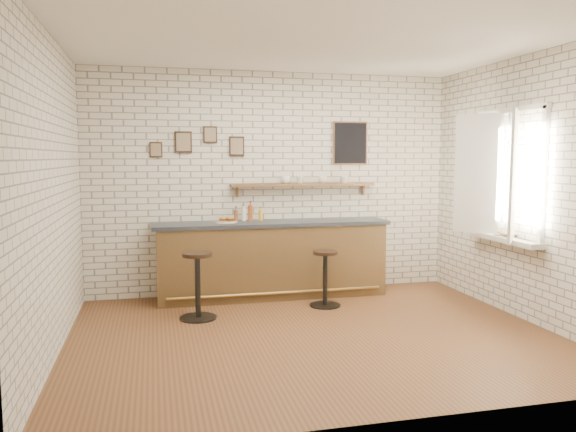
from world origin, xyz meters
The scene contains 21 objects.
ground centered at (0.00, 0.00, 0.00)m, with size 5.00×5.00×0.00m, color brown.
bar_counter centered at (-0.08, 1.70, 0.51)m, with size 3.10×0.65×1.01m.
sandwich_plate centered at (-0.68, 1.72, 1.02)m, with size 0.28×0.28×0.01m, color white.
ciabatta_sandwich centered at (-0.67, 1.72, 1.06)m, with size 0.22×0.15×0.07m.
potato_chips centered at (-0.71, 1.72, 1.02)m, with size 0.26×0.19×0.00m.
bitters_bottle_brown centered at (-0.53, 1.86, 1.09)m, with size 0.06×0.06×0.19m.
bitters_bottle_white centered at (-0.43, 1.86, 1.10)m, with size 0.06×0.06×0.22m.
bitters_bottle_amber centered at (-0.34, 1.86, 1.12)m, with size 0.06×0.06×0.26m.
condiment_bottle_yellow centered at (-0.20, 1.86, 1.09)m, with size 0.06×0.06×0.18m.
bar_stool_left centered at (-1.13, 0.88, 0.41)m, with size 0.43×0.43×0.77m.
bar_stool_right centered at (0.46, 1.07, 0.37)m, with size 0.39×0.39×0.70m.
wall_shelf centered at (0.40, 1.90, 1.48)m, with size 2.00×0.18×0.18m.
shelf_cup_a centered at (0.15, 1.90, 1.55)m, with size 0.13×0.13×0.10m, color white.
shelf_cup_b centered at (0.36, 1.90, 1.55)m, with size 0.11×0.11×0.10m, color white.
shelf_cup_c centered at (0.68, 1.90, 1.55)m, with size 0.12×0.12×0.09m, color white.
shelf_cup_d centered at (0.99, 1.90, 1.55)m, with size 0.10×0.10×0.09m, color white.
back_wall_decor centered at (0.23, 1.98, 2.05)m, with size 2.96×0.02×0.56m.
window_sill centered at (2.40, 0.30, 0.90)m, with size 0.20×1.35×0.06m.
casement_window centered at (2.36, 0.30, 1.65)m, with size 0.40×1.30×1.56m.
book_lower centered at (2.38, 0.24, 0.94)m, with size 0.17×0.22×0.02m, color tan.
book_upper centered at (2.38, 0.27, 0.96)m, with size 0.18×0.24×0.02m, color tan.
Camera 1 is at (-1.59, -5.50, 1.86)m, focal length 35.00 mm.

